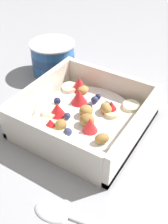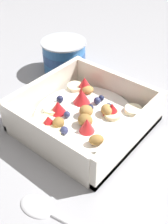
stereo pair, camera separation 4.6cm
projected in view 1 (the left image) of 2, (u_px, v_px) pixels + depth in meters
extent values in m
plane|color=#9E9EA3|center=(75.00, 121.00, 0.49)|extent=(2.40, 2.40, 0.00)
cube|color=white|center=(84.00, 123.00, 0.47)|extent=(0.19, 0.19, 0.01)
cube|color=white|center=(135.00, 132.00, 0.42)|extent=(0.19, 0.01, 0.06)
cube|color=white|center=(41.00, 95.00, 0.49)|extent=(0.19, 0.01, 0.06)
cube|color=white|center=(50.00, 146.00, 0.40)|extent=(0.01, 0.17, 0.06)
cube|color=white|center=(110.00, 85.00, 0.52)|extent=(0.01, 0.17, 0.06)
cylinder|color=white|center=(84.00, 118.00, 0.47)|extent=(0.17, 0.17, 0.01)
cylinder|color=#F4EAB7|center=(51.00, 112.00, 0.46)|extent=(0.04, 0.04, 0.01)
cylinder|color=#F4EAB7|center=(70.00, 87.00, 0.52)|extent=(0.03, 0.03, 0.01)
cylinder|color=beige|center=(56.00, 134.00, 0.42)|extent=(0.03, 0.03, 0.01)
cylinder|color=beige|center=(112.00, 112.00, 0.46)|extent=(0.04, 0.04, 0.01)
cylinder|color=#F7EFC6|center=(131.00, 106.00, 0.48)|extent=(0.04, 0.04, 0.01)
cylinder|color=#F4EAB7|center=(44.00, 124.00, 0.44)|extent=(0.04, 0.04, 0.01)
cone|color=red|center=(111.00, 107.00, 0.46)|extent=(0.03, 0.03, 0.02)
cone|color=red|center=(79.00, 84.00, 0.51)|extent=(0.04, 0.04, 0.03)
cone|color=red|center=(57.00, 109.00, 0.46)|extent=(0.04, 0.04, 0.02)
cone|color=red|center=(90.00, 125.00, 0.43)|extent=(0.03, 0.03, 0.02)
cone|color=red|center=(79.00, 97.00, 0.48)|extent=(0.04, 0.04, 0.03)
cone|color=red|center=(50.00, 124.00, 0.43)|extent=(0.03, 0.03, 0.02)
sphere|color=navy|center=(68.00, 132.00, 0.42)|extent=(0.01, 0.01, 0.01)
sphere|color=#191E3D|center=(107.00, 105.00, 0.47)|extent=(0.01, 0.01, 0.01)
sphere|color=navy|center=(68.00, 116.00, 0.45)|extent=(0.01, 0.01, 0.01)
sphere|color=#191E3D|center=(77.00, 100.00, 0.49)|extent=(0.01, 0.01, 0.01)
sphere|color=#191E3D|center=(58.00, 100.00, 0.48)|extent=(0.01, 0.01, 0.01)
sphere|color=navy|center=(95.00, 100.00, 0.49)|extent=(0.01, 0.01, 0.01)
sphere|color=#191E3D|center=(98.00, 97.00, 0.49)|extent=(0.01, 0.01, 0.01)
sphere|color=#191E3D|center=(89.00, 107.00, 0.47)|extent=(0.01, 0.01, 0.01)
ellipsoid|color=olive|center=(102.00, 138.00, 0.41)|extent=(0.03, 0.03, 0.02)
ellipsoid|color=#AD7F42|center=(85.00, 112.00, 0.45)|extent=(0.03, 0.03, 0.02)
ellipsoid|color=olive|center=(61.00, 125.00, 0.43)|extent=(0.02, 0.02, 0.02)
ellipsoid|color=olive|center=(87.00, 120.00, 0.44)|extent=(0.02, 0.03, 0.02)
ellipsoid|color=tan|center=(106.00, 108.00, 0.46)|extent=(0.03, 0.03, 0.02)
ellipsoid|color=#AD7F42|center=(83.00, 89.00, 0.51)|extent=(0.03, 0.03, 0.01)
ellipsoid|color=silver|center=(52.00, 209.00, 0.35)|extent=(0.04, 0.05, 0.01)
cylinder|color=#3370B7|center=(53.00, 58.00, 0.59)|extent=(0.09, 0.09, 0.07)
cylinder|color=#2D5193|center=(53.00, 57.00, 0.59)|extent=(0.09, 0.09, 0.02)
cylinder|color=#B7BCC6|center=(52.00, 43.00, 0.57)|extent=(0.10, 0.10, 0.00)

